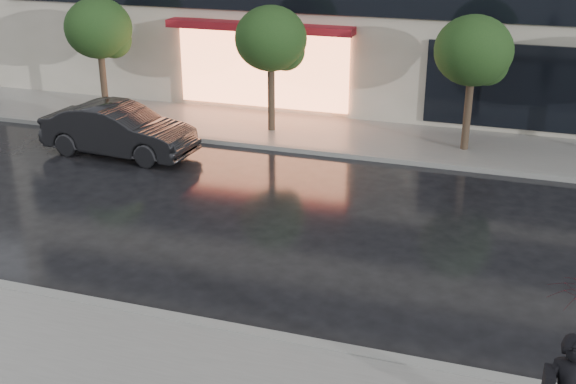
% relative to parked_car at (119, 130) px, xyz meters
% --- Properties ---
extents(ground, '(120.00, 120.00, 0.00)m').
position_rel_parked_car_xyz_m(ground, '(6.47, -6.65, -0.74)').
color(ground, black).
rests_on(ground, ground).
extents(sidewalk_far, '(60.00, 3.50, 0.12)m').
position_rel_parked_car_xyz_m(sidewalk_far, '(6.47, 3.60, -0.68)').
color(sidewalk_far, slate).
rests_on(sidewalk_far, ground).
extents(curb_near, '(60.00, 0.25, 0.14)m').
position_rel_parked_car_xyz_m(curb_near, '(6.47, -7.65, -0.67)').
color(curb_near, gray).
rests_on(curb_near, ground).
extents(curb_far, '(60.00, 0.25, 0.14)m').
position_rel_parked_car_xyz_m(curb_far, '(6.47, 1.85, -0.67)').
color(curb_far, gray).
rests_on(curb_far, ground).
extents(tree_far_west, '(2.20, 2.20, 3.99)m').
position_rel_parked_car_xyz_m(tree_far_west, '(-2.47, 3.38, 2.18)').
color(tree_far_west, '#33261C').
rests_on(tree_far_west, ground).
extents(tree_mid_west, '(2.20, 2.20, 3.99)m').
position_rel_parked_car_xyz_m(tree_mid_west, '(3.53, 3.38, 2.18)').
color(tree_mid_west, '#33261C').
rests_on(tree_mid_west, ground).
extents(tree_mid_east, '(2.20, 2.20, 3.99)m').
position_rel_parked_car_xyz_m(tree_mid_east, '(9.53, 3.38, 2.18)').
color(tree_mid_east, '#33261C').
rests_on(tree_mid_east, ground).
extents(parked_car, '(4.58, 1.81, 1.49)m').
position_rel_parked_car_xyz_m(parked_car, '(0.00, 0.00, 0.00)').
color(parked_car, black).
rests_on(parked_car, ground).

